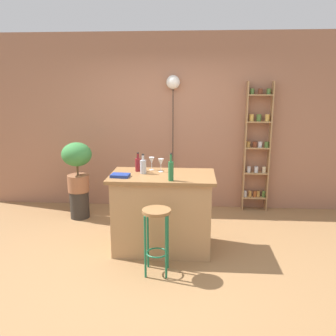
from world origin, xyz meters
TOP-DOWN VIEW (x-y plane):
  - ground at (0.00, 0.00)m, footprint 12.00×12.00m
  - back_wall at (0.00, 1.95)m, footprint 6.40×0.10m
  - kitchen_counter at (0.00, 0.30)m, footprint 1.25×0.72m
  - bar_stool at (-0.01, -0.30)m, footprint 0.30×0.30m
  - spice_shelf at (1.38, 1.81)m, footprint 0.40×0.14m
  - plant_stool at (-1.36, 1.25)m, footprint 0.29×0.29m
  - potted_plant at (-1.36, 1.25)m, footprint 0.45×0.40m
  - bottle_olive_oil at (0.12, 0.03)m, footprint 0.06×0.06m
  - bottle_vinegar at (-0.24, 0.33)m, footprint 0.08×0.08m
  - bottle_sauce_amber at (-0.32, 0.45)m, footprint 0.07×0.07m
  - wine_glass_left at (-0.16, 0.53)m, footprint 0.07×0.07m
  - wine_glass_center at (-0.03, 0.44)m, footprint 0.07×0.07m
  - cookbook at (-0.48, 0.15)m, footprint 0.22×0.17m
  - pendant_globe_light at (0.04, 1.84)m, footprint 0.21×0.21m

SIDE VIEW (x-z plane):
  - ground at x=0.00m, z-range 0.00..0.00m
  - plant_stool at x=-1.36m, z-range 0.00..0.42m
  - kitchen_counter at x=0.00m, z-range 0.00..0.95m
  - bar_stool at x=-0.01m, z-range 0.16..0.89m
  - potted_plant at x=-1.36m, z-range 0.49..1.24m
  - cookbook at x=-0.48m, z-range 0.95..0.99m
  - bottle_sauce_amber at x=-0.32m, z-range 0.92..1.16m
  - bottle_vinegar at x=-0.24m, z-range 0.92..1.16m
  - spice_shelf at x=1.38m, z-range 0.02..2.07m
  - wine_glass_left at x=-0.16m, z-range 0.99..1.15m
  - wine_glass_center at x=-0.03m, z-range 0.99..1.15m
  - bottle_olive_oil at x=0.12m, z-range 0.91..1.22m
  - back_wall at x=0.00m, z-range 0.00..2.80m
  - pendant_globe_light at x=0.04m, z-range 0.94..3.08m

